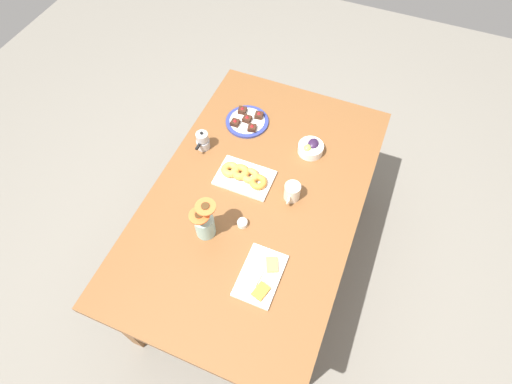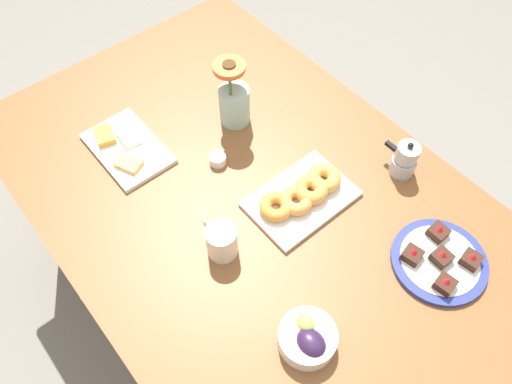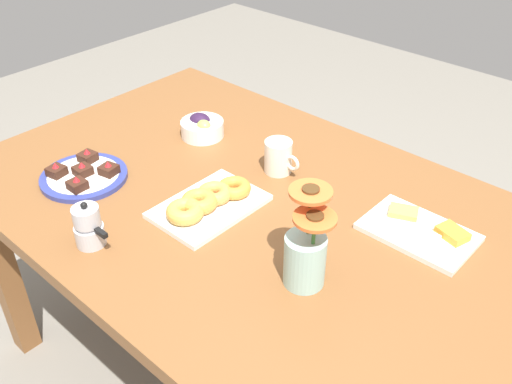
{
  "view_description": "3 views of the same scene",
  "coord_description": "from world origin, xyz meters",
  "px_view_note": "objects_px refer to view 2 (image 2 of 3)",
  "views": [
    {
      "loc": [
        0.97,
        0.39,
        2.39
      ],
      "look_at": [
        0.0,
        0.0,
        0.78
      ],
      "focal_mm": 28.0,
      "sensor_mm": 36.0,
      "label": 1
    },
    {
      "loc": [
        -0.57,
        0.47,
        1.86
      ],
      "look_at": [
        0.0,
        0.0,
        0.78
      ],
      "focal_mm": 35.0,
      "sensor_mm": 36.0,
      "label": 2
    },
    {
      "loc": [
        0.8,
        -0.88,
        1.61
      ],
      "look_at": [
        0.0,
        0.0,
        0.78
      ],
      "focal_mm": 40.0,
      "sensor_mm": 36.0,
      "label": 3
    }
  ],
  "objects_px": {
    "dining_table": "(256,217)",
    "moka_pot": "(405,160)",
    "cheese_platter": "(126,148)",
    "jam_cup_honey": "(217,159)",
    "flower_vase": "(234,100)",
    "dessert_plate": "(439,260)",
    "grape_bowl": "(308,338)",
    "croissant_platter": "(303,195)",
    "coffee_mug": "(221,241)"
  },
  "relations": [
    {
      "from": "grape_bowl",
      "to": "cheese_platter",
      "type": "relative_size",
      "value": 0.51
    },
    {
      "from": "dessert_plate",
      "to": "flower_vase",
      "type": "relative_size",
      "value": 1.02
    },
    {
      "from": "croissant_platter",
      "to": "moka_pot",
      "type": "bearing_deg",
      "value": -110.71
    },
    {
      "from": "dining_table",
      "to": "coffee_mug",
      "type": "xyz_separation_m",
      "value": [
        -0.06,
        0.16,
        0.13
      ]
    },
    {
      "from": "jam_cup_honey",
      "to": "dessert_plate",
      "type": "relative_size",
      "value": 0.2
    },
    {
      "from": "dining_table",
      "to": "grape_bowl",
      "type": "bearing_deg",
      "value": 156.76
    },
    {
      "from": "cheese_platter",
      "to": "moka_pot",
      "type": "height_order",
      "value": "moka_pot"
    },
    {
      "from": "jam_cup_honey",
      "to": "flower_vase",
      "type": "height_order",
      "value": "flower_vase"
    },
    {
      "from": "dining_table",
      "to": "flower_vase",
      "type": "distance_m",
      "value": 0.34
    },
    {
      "from": "croissant_platter",
      "to": "moka_pot",
      "type": "height_order",
      "value": "moka_pot"
    },
    {
      "from": "grape_bowl",
      "to": "dessert_plate",
      "type": "xyz_separation_m",
      "value": [
        -0.06,
        -0.39,
        -0.02
      ]
    },
    {
      "from": "cheese_platter",
      "to": "flower_vase",
      "type": "distance_m",
      "value": 0.34
    },
    {
      "from": "dining_table",
      "to": "moka_pot",
      "type": "relative_size",
      "value": 13.45
    },
    {
      "from": "cheese_platter",
      "to": "dessert_plate",
      "type": "height_order",
      "value": "dessert_plate"
    },
    {
      "from": "jam_cup_honey",
      "to": "flower_vase",
      "type": "relative_size",
      "value": 0.21
    },
    {
      "from": "dessert_plate",
      "to": "flower_vase",
      "type": "bearing_deg",
      "value": 7.38
    },
    {
      "from": "coffee_mug",
      "to": "jam_cup_honey",
      "type": "xyz_separation_m",
      "value": [
        0.23,
        -0.16,
        -0.03
      ]
    },
    {
      "from": "jam_cup_honey",
      "to": "flower_vase",
      "type": "xyz_separation_m",
      "value": [
        0.1,
        -0.14,
        0.06
      ]
    },
    {
      "from": "grape_bowl",
      "to": "flower_vase",
      "type": "distance_m",
      "value": 0.7
    },
    {
      "from": "dining_table",
      "to": "grape_bowl",
      "type": "distance_m",
      "value": 0.42
    },
    {
      "from": "cheese_platter",
      "to": "croissant_platter",
      "type": "relative_size",
      "value": 0.93
    },
    {
      "from": "dessert_plate",
      "to": "moka_pot",
      "type": "xyz_separation_m",
      "value": [
        0.25,
        -0.15,
        0.04
      ]
    },
    {
      "from": "croissant_platter",
      "to": "moka_pot",
      "type": "xyz_separation_m",
      "value": [
        -0.11,
        -0.28,
        0.03
      ]
    },
    {
      "from": "coffee_mug",
      "to": "croissant_platter",
      "type": "height_order",
      "value": "coffee_mug"
    },
    {
      "from": "grape_bowl",
      "to": "croissant_platter",
      "type": "bearing_deg",
      "value": -41.24
    },
    {
      "from": "coffee_mug",
      "to": "moka_pot",
      "type": "height_order",
      "value": "moka_pot"
    },
    {
      "from": "grape_bowl",
      "to": "croissant_platter",
      "type": "distance_m",
      "value": 0.39
    },
    {
      "from": "dining_table",
      "to": "grape_bowl",
      "type": "height_order",
      "value": "grape_bowl"
    },
    {
      "from": "moka_pot",
      "to": "dining_table",
      "type": "bearing_deg",
      "value": 64.01
    },
    {
      "from": "cheese_platter",
      "to": "moka_pot",
      "type": "bearing_deg",
      "value": -135.34
    },
    {
      "from": "coffee_mug",
      "to": "jam_cup_honey",
      "type": "distance_m",
      "value": 0.28
    },
    {
      "from": "moka_pot",
      "to": "jam_cup_honey",
      "type": "bearing_deg",
      "value": 46.98
    },
    {
      "from": "dining_table",
      "to": "jam_cup_honey",
      "type": "xyz_separation_m",
      "value": [
        0.17,
        0.0,
        0.1
      ]
    },
    {
      "from": "grape_bowl",
      "to": "moka_pot",
      "type": "distance_m",
      "value": 0.57
    },
    {
      "from": "grape_bowl",
      "to": "croissant_platter",
      "type": "relative_size",
      "value": 0.47
    },
    {
      "from": "dining_table",
      "to": "flower_vase",
      "type": "height_order",
      "value": "flower_vase"
    },
    {
      "from": "dessert_plate",
      "to": "moka_pot",
      "type": "distance_m",
      "value": 0.29
    },
    {
      "from": "jam_cup_honey",
      "to": "dessert_plate",
      "type": "xyz_separation_m",
      "value": [
        -0.6,
        -0.23,
        -0.0
      ]
    },
    {
      "from": "moka_pot",
      "to": "cheese_platter",
      "type": "bearing_deg",
      "value": 44.66
    },
    {
      "from": "jam_cup_honey",
      "to": "coffee_mug",
      "type": "bearing_deg",
      "value": 145.18
    },
    {
      "from": "croissant_platter",
      "to": "flower_vase",
      "type": "xyz_separation_m",
      "value": [
        0.35,
        -0.04,
        0.06
      ]
    },
    {
      "from": "coffee_mug",
      "to": "dessert_plate",
      "type": "relative_size",
      "value": 0.47
    },
    {
      "from": "dining_table",
      "to": "jam_cup_honey",
      "type": "relative_size",
      "value": 33.33
    },
    {
      "from": "flower_vase",
      "to": "croissant_platter",
      "type": "bearing_deg",
      "value": 173.05
    },
    {
      "from": "croissant_platter",
      "to": "flower_vase",
      "type": "distance_m",
      "value": 0.35
    },
    {
      "from": "croissant_platter",
      "to": "jam_cup_honey",
      "type": "bearing_deg",
      "value": 21.75
    },
    {
      "from": "cheese_platter",
      "to": "croissant_platter",
      "type": "bearing_deg",
      "value": -148.94
    },
    {
      "from": "dining_table",
      "to": "cheese_platter",
      "type": "xyz_separation_m",
      "value": [
        0.38,
        0.18,
        0.1
      ]
    },
    {
      "from": "cheese_platter",
      "to": "jam_cup_honey",
      "type": "bearing_deg",
      "value": -139.79
    },
    {
      "from": "grape_bowl",
      "to": "dessert_plate",
      "type": "relative_size",
      "value": 0.56
    }
  ]
}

